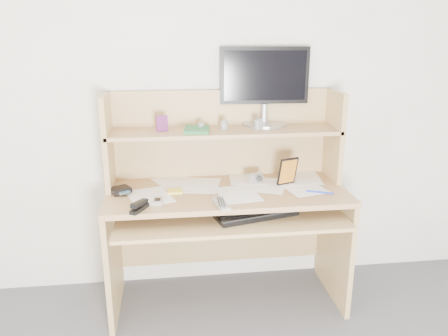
{
  "coord_description": "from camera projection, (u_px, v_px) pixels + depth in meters",
  "views": [
    {
      "loc": [
        -0.32,
        -0.91,
        1.63
      ],
      "look_at": [
        -0.03,
        1.43,
        0.9
      ],
      "focal_mm": 35.0,
      "sensor_mm": 36.0,
      "label": 1
    }
  ],
  "objects": [
    {
      "name": "wallet",
      "position": [
        120.0,
        190.0,
        2.51
      ],
      "size": [
        0.14,
        0.13,
        0.03
      ],
      "primitive_type": "cube",
      "rotation": [
        0.0,
        0.0,
        0.54
      ],
      "color": "black",
      "rests_on": "paper_clutter"
    },
    {
      "name": "desk",
      "position": [
        226.0,
        194.0,
        2.66
      ],
      "size": [
        1.4,
        0.7,
        1.3
      ],
      "color": "tan",
      "rests_on": "floor"
    },
    {
      "name": "chip_stack_b",
      "position": [
        259.0,
        124.0,
        2.61
      ],
      "size": [
        0.05,
        0.05,
        0.07
      ],
      "primitive_type": "cylinder",
      "rotation": [
        0.0,
        0.0,
        -0.29
      ],
      "color": "white",
      "rests_on": "desk"
    },
    {
      "name": "chip_stack_c",
      "position": [
        201.0,
        127.0,
        2.58
      ],
      "size": [
        0.05,
        0.05,
        0.04
      ],
      "primitive_type": "cylinder",
      "rotation": [
        0.0,
        0.0,
        0.42
      ],
      "color": "black",
      "rests_on": "desk"
    },
    {
      "name": "stapler",
      "position": [
        139.0,
        206.0,
        2.26
      ],
      "size": [
        0.1,
        0.14,
        0.04
      ],
      "primitive_type": "cube",
      "rotation": [
        0.0,
        0.0,
        -0.47
      ],
      "color": "black",
      "rests_on": "paper_clutter"
    },
    {
      "name": "tv_remote",
      "position": [
        221.0,
        204.0,
        2.32
      ],
      "size": [
        0.08,
        0.19,
        0.02
      ],
      "primitive_type": "cube",
      "rotation": [
        0.0,
        0.0,
        0.19
      ],
      "color": "#9B9B96",
      "rests_on": "paper_clutter"
    },
    {
      "name": "paper_clutter",
      "position": [
        227.0,
        190.0,
        2.56
      ],
      "size": [
        1.32,
        0.54,
        0.01
      ],
      "primitive_type": "cube",
      "color": "white",
      "rests_on": "desk"
    },
    {
      "name": "game_case",
      "position": [
        288.0,
        171.0,
        2.61
      ],
      "size": [
        0.12,
        0.05,
        0.17
      ],
      "primitive_type": "cube",
      "rotation": [
        0.0,
        0.0,
        0.35
      ],
      "color": "black",
      "rests_on": "paper_clutter"
    },
    {
      "name": "digital_camera",
      "position": [
        255.0,
        178.0,
        2.67
      ],
      "size": [
        0.1,
        0.08,
        0.06
      ],
      "primitive_type": "cube",
      "rotation": [
        0.0,
        0.0,
        0.49
      ],
      "color": "#A6A5A8",
      "rests_on": "paper_clutter"
    },
    {
      "name": "back_wall",
      "position": [
        221.0,
        97.0,
        2.72
      ],
      "size": [
        3.6,
        0.04,
        2.5
      ],
      "primitive_type": "cube",
      "color": "white",
      "rests_on": "floor"
    },
    {
      "name": "shelf_book",
      "position": [
        197.0,
        130.0,
        2.56
      ],
      "size": [
        0.16,
        0.21,
        0.02
      ],
      "primitive_type": "cube",
      "rotation": [
        0.0,
        0.0,
        -0.11
      ],
      "color": "#337F43",
      "rests_on": "desk"
    },
    {
      "name": "flip_phone",
      "position": [
        158.0,
        200.0,
        2.36
      ],
      "size": [
        0.06,
        0.1,
        0.02
      ],
      "primitive_type": "cube",
      "rotation": [
        0.0,
        0.0,
        -0.1
      ],
      "color": "silver",
      "rests_on": "paper_clutter"
    },
    {
      "name": "blue_pen",
      "position": [
        320.0,
        192.0,
        2.5
      ],
      "size": [
        0.15,
        0.07,
        0.01
      ],
      "primitive_type": "cylinder",
      "rotation": [
        1.57,
        0.0,
        1.17
      ],
      "color": "#192AC1",
      "rests_on": "paper_clutter"
    },
    {
      "name": "sticky_note_pad",
      "position": [
        175.0,
        191.0,
        2.53
      ],
      "size": [
        0.09,
        0.09,
        0.01
      ],
      "primitive_type": "cube",
      "rotation": [
        0.0,
        0.0,
        0.0
      ],
      "color": "yellow",
      "rests_on": "desk"
    },
    {
      "name": "card_box",
      "position": [
        162.0,
        124.0,
        2.55
      ],
      "size": [
        0.07,
        0.04,
        0.09
      ],
      "primitive_type": "cube",
      "rotation": [
        0.0,
        0.0,
        0.23
      ],
      "color": "#A41524",
      "rests_on": "desk"
    },
    {
      "name": "chip_stack_a",
      "position": [
        224.0,
        125.0,
        2.59
      ],
      "size": [
        0.05,
        0.05,
        0.06
      ],
      "primitive_type": "cylinder",
      "rotation": [
        0.0,
        0.0,
        -0.31
      ],
      "color": "black",
      "rests_on": "desk"
    },
    {
      "name": "keyboard",
      "position": [
        256.0,
        214.0,
        2.45
      ],
      "size": [
        0.49,
        0.28,
        0.03
      ],
      "rotation": [
        0.0,
        0.0,
        0.26
      ],
      "color": "black",
      "rests_on": "desk"
    },
    {
      "name": "chip_stack_d",
      "position": [
        257.0,
        125.0,
        2.59
      ],
      "size": [
        0.05,
        0.05,
        0.06
      ],
      "primitive_type": "cylinder",
      "rotation": [
        0.0,
        0.0,
        -0.39
      ],
      "color": "silver",
      "rests_on": "desk"
    },
    {
      "name": "monitor",
      "position": [
        265.0,
        84.0,
        2.68
      ],
      "size": [
        0.55,
        0.28,
        0.48
      ],
      "rotation": [
        0.0,
        0.0,
        -0.03
      ],
      "color": "#A5A5AA",
      "rests_on": "desk"
    }
  ]
}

